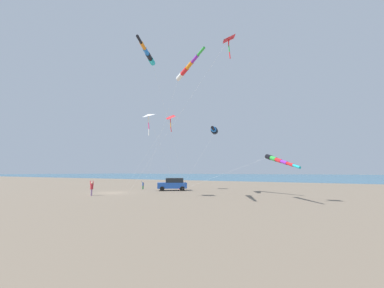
{
  "coord_description": "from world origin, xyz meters",
  "views": [
    {
      "loc": [
        -22.26,
        -25.28,
        2.75
      ],
      "look_at": [
        1.44,
        -11.47,
        6.0
      ],
      "focal_mm": 22.1,
      "sensor_mm": 36.0,
      "label": 1
    }
  ],
  "objects_px": {
    "parked_car": "(173,184)",
    "kite_windsock_white_trailing": "(186,69)",
    "kite_delta_magenta_far_left": "(170,118)",
    "kite_delta_blue_topmost": "(228,40)",
    "cooler_box": "(181,188)",
    "kite_delta_orange_high_right": "(148,116)",
    "person_child_green_jacket": "(143,185)",
    "kite_windsock_striped_overhead": "(214,130)",
    "kite_windsock_teal_far_right": "(148,55)",
    "kite_windsock_black_fish_shape": "(277,160)",
    "person_adult_flyer": "(92,187)"
  },
  "relations": [
    {
      "from": "cooler_box",
      "to": "kite_delta_magenta_far_left",
      "type": "relative_size",
      "value": 0.05
    },
    {
      "from": "person_child_green_jacket",
      "to": "parked_car",
      "type": "bearing_deg",
      "value": -88.2
    },
    {
      "from": "cooler_box",
      "to": "kite_delta_blue_topmost",
      "type": "xyz_separation_m",
      "value": [
        -14.37,
        -14.1,
        13.84
      ]
    },
    {
      "from": "parked_car",
      "to": "kite_delta_orange_high_right",
      "type": "xyz_separation_m",
      "value": [
        -9.65,
        -3.37,
        7.96
      ]
    },
    {
      "from": "person_child_green_jacket",
      "to": "kite_windsock_white_trailing",
      "type": "height_order",
      "value": "kite_windsock_white_trailing"
    },
    {
      "from": "kite_delta_blue_topmost",
      "to": "kite_delta_magenta_far_left",
      "type": "height_order",
      "value": "kite_delta_blue_topmost"
    },
    {
      "from": "parked_car",
      "to": "person_adult_flyer",
      "type": "height_order",
      "value": "parked_car"
    },
    {
      "from": "kite_delta_blue_topmost",
      "to": "person_adult_flyer",
      "type": "bearing_deg",
      "value": 89.21
    },
    {
      "from": "cooler_box",
      "to": "kite_delta_magenta_far_left",
      "type": "xyz_separation_m",
      "value": [
        -2.95,
        0.11,
        10.98
      ]
    },
    {
      "from": "kite_windsock_striped_overhead",
      "to": "kite_windsock_teal_far_right",
      "type": "xyz_separation_m",
      "value": [
        -11.16,
        1.89,
        5.96
      ]
    },
    {
      "from": "cooler_box",
      "to": "kite_delta_blue_topmost",
      "type": "distance_m",
      "value": 24.43
    },
    {
      "from": "cooler_box",
      "to": "person_adult_flyer",
      "type": "xyz_separation_m",
      "value": [
        -14.13,
        3.21,
        0.73
      ]
    },
    {
      "from": "person_child_green_jacket",
      "to": "kite_delta_orange_high_right",
      "type": "xyz_separation_m",
      "value": [
        -9.47,
        -9.03,
        8.2
      ]
    },
    {
      "from": "person_adult_flyer",
      "to": "person_child_green_jacket",
      "type": "xyz_separation_m",
      "value": [
        10.85,
        1.84,
        -0.22
      ]
    },
    {
      "from": "kite_delta_magenta_far_left",
      "to": "kite_windsock_striped_overhead",
      "type": "bearing_deg",
      "value": -99.71
    },
    {
      "from": "parked_car",
      "to": "kite_windsock_white_trailing",
      "type": "relative_size",
      "value": 0.25
    },
    {
      "from": "kite_windsock_white_trailing",
      "to": "kite_delta_orange_high_right",
      "type": "distance_m",
      "value": 7.8
    },
    {
      "from": "kite_windsock_striped_overhead",
      "to": "kite_delta_magenta_far_left",
      "type": "distance_m",
      "value": 8.8
    },
    {
      "from": "kite_windsock_teal_far_right",
      "to": "person_child_green_jacket",
      "type": "bearing_deg",
      "value": 42.55
    },
    {
      "from": "kite_windsock_striped_overhead",
      "to": "parked_car",
      "type": "bearing_deg",
      "value": 80.51
    },
    {
      "from": "kite_windsock_striped_overhead",
      "to": "person_child_green_jacket",
      "type": "bearing_deg",
      "value": 85.34
    },
    {
      "from": "cooler_box",
      "to": "kite_windsock_striped_overhead",
      "type": "xyz_separation_m",
      "value": [
        -4.35,
        -8.06,
        8.04
      ]
    },
    {
      "from": "kite_windsock_white_trailing",
      "to": "kite_delta_magenta_far_left",
      "type": "xyz_separation_m",
      "value": [
        5.98,
        6.62,
        -4.03
      ]
    },
    {
      "from": "kite_delta_orange_high_right",
      "to": "person_adult_flyer",
      "type": "bearing_deg",
      "value": 100.83
    },
    {
      "from": "kite_delta_magenta_far_left",
      "to": "kite_delta_blue_topmost",
      "type": "bearing_deg",
      "value": -128.78
    },
    {
      "from": "kite_delta_blue_topmost",
      "to": "kite_windsock_striped_overhead",
      "type": "height_order",
      "value": "kite_delta_blue_topmost"
    },
    {
      "from": "kite_windsock_white_trailing",
      "to": "kite_windsock_striped_overhead",
      "type": "relative_size",
      "value": 2.08
    },
    {
      "from": "kite_windsock_teal_far_right",
      "to": "kite_windsock_black_fish_shape",
      "type": "distance_m",
      "value": 16.36
    },
    {
      "from": "kite_windsock_white_trailing",
      "to": "kite_windsock_teal_far_right",
      "type": "relative_size",
      "value": 1.14
    },
    {
      "from": "parked_car",
      "to": "kite_windsock_white_trailing",
      "type": "bearing_deg",
      "value": -134.68
    },
    {
      "from": "person_child_green_jacket",
      "to": "kite_windsock_black_fish_shape",
      "type": "height_order",
      "value": "kite_windsock_black_fish_shape"
    },
    {
      "from": "kite_windsock_white_trailing",
      "to": "kite_delta_magenta_far_left",
      "type": "relative_size",
      "value": 1.55
    },
    {
      "from": "kite_windsock_white_trailing",
      "to": "parked_car",
      "type": "bearing_deg",
      "value": 45.32
    },
    {
      "from": "person_child_green_jacket",
      "to": "kite_delta_magenta_far_left",
      "type": "distance_m",
      "value": 11.59
    },
    {
      "from": "kite_windsock_striped_overhead",
      "to": "kite_delta_magenta_far_left",
      "type": "relative_size",
      "value": 0.74
    },
    {
      "from": "person_adult_flyer",
      "to": "kite_delta_blue_topmost",
      "type": "height_order",
      "value": "kite_delta_blue_topmost"
    },
    {
      "from": "kite_delta_blue_topmost",
      "to": "kite_delta_orange_high_right",
      "type": "height_order",
      "value": "kite_delta_blue_topmost"
    },
    {
      "from": "kite_delta_blue_topmost",
      "to": "kite_windsock_teal_far_right",
      "type": "distance_m",
      "value": 8.01
    },
    {
      "from": "cooler_box",
      "to": "kite_delta_orange_high_right",
      "type": "distance_m",
      "value": 15.94
    },
    {
      "from": "cooler_box",
      "to": "person_child_green_jacket",
      "type": "bearing_deg",
      "value": 123.03
    },
    {
      "from": "kite_delta_blue_topmost",
      "to": "kite_delta_magenta_far_left",
      "type": "relative_size",
      "value": 1.3
    },
    {
      "from": "person_child_green_jacket",
      "to": "kite_delta_magenta_far_left",
      "type": "bearing_deg",
      "value": -86.18
    },
    {
      "from": "person_child_green_jacket",
      "to": "kite_windsock_striped_overhead",
      "type": "height_order",
      "value": "kite_windsock_striped_overhead"
    },
    {
      "from": "person_adult_flyer",
      "to": "kite_windsock_black_fish_shape",
      "type": "xyz_separation_m",
      "value": [
        5.92,
        -19.8,
        2.99
      ]
    },
    {
      "from": "kite_delta_blue_topmost",
      "to": "kite_delta_orange_high_right",
      "type": "distance_m",
      "value": 11.47
    },
    {
      "from": "kite_windsock_black_fish_shape",
      "to": "kite_delta_magenta_far_left",
      "type": "relative_size",
      "value": 1.48
    },
    {
      "from": "kite_windsock_teal_far_right",
      "to": "kite_delta_magenta_far_left",
      "type": "bearing_deg",
      "value": 26.59
    },
    {
      "from": "kite_windsock_white_trailing",
      "to": "kite_windsock_black_fish_shape",
      "type": "xyz_separation_m",
      "value": [
        0.72,
        -10.08,
        -11.3
      ]
    },
    {
      "from": "parked_car",
      "to": "kite_windsock_black_fish_shape",
      "type": "xyz_separation_m",
      "value": [
        -5.1,
        -15.98,
        2.98
      ]
    },
    {
      "from": "kite_delta_magenta_far_left",
      "to": "kite_windsock_teal_far_right",
      "type": "bearing_deg",
      "value": -153.41
    }
  ]
}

